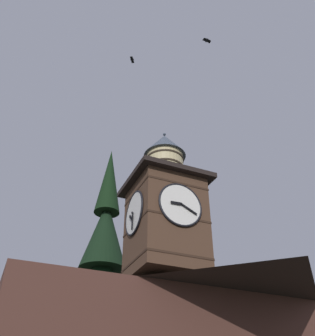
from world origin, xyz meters
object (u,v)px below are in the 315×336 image
object	(u,v)px
clock_tower	(165,210)
flying_bird_low	(207,40)
flying_bird_high	(132,60)
pine_tree_behind	(99,308)
moon	(151,307)

from	to	relation	value
clock_tower	flying_bird_low	xyz separation A→B (m)	(-0.97, 3.60, 8.91)
clock_tower	flying_bird_high	distance (m)	9.64
pine_tree_behind	flying_bird_low	bearing A→B (deg)	99.56
clock_tower	moon	distance (m)	41.01
clock_tower	flying_bird_low	world-z (taller)	flying_bird_low
pine_tree_behind	flying_bird_low	xyz separation A→B (m)	(-1.84, 10.95, 11.97)
pine_tree_behind	moon	bearing A→B (deg)	-117.84
clock_tower	moon	xyz separation A→B (m)	(-15.17, -37.72, 5.42)
pine_tree_behind	moon	xyz separation A→B (m)	(-16.04, -30.37, 8.48)
flying_bird_high	clock_tower	bearing A→B (deg)	-172.10
flying_bird_high	pine_tree_behind	bearing A→B (deg)	-99.71
flying_bird_high	flying_bird_low	distance (m)	4.59
clock_tower	moon	size ratio (longest dim) A/B	3.76
pine_tree_behind	flying_bird_high	world-z (taller)	flying_bird_high
moon	flying_bird_low	distance (m)	43.83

